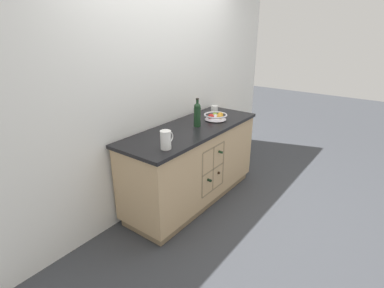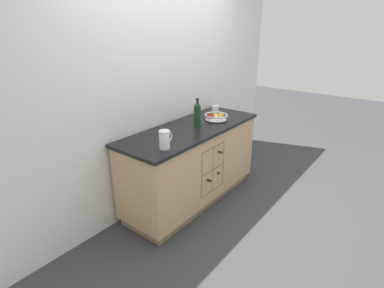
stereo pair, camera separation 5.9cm
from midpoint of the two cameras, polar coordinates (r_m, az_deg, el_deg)
ground_plane at (r=3.64m, az=-0.47°, el=-10.29°), size 14.00×14.00×0.00m
back_wall at (r=3.39m, az=-5.64°, el=10.46°), size 4.40×0.06×2.55m
kitchen_island at (r=3.42m, az=-0.47°, el=-3.81°), size 1.80×0.67×0.90m
fruit_bowl at (r=3.51m, az=4.07°, el=5.29°), size 0.27×0.27×0.08m
white_pitcher at (r=2.67m, az=-5.61°, el=0.91°), size 0.15×0.10×0.17m
ceramic_mug at (r=3.85m, az=3.86°, el=6.72°), size 0.12×0.09×0.08m
standing_wine_bottle at (r=3.24m, az=0.48°, el=5.73°), size 0.08×0.08×0.31m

